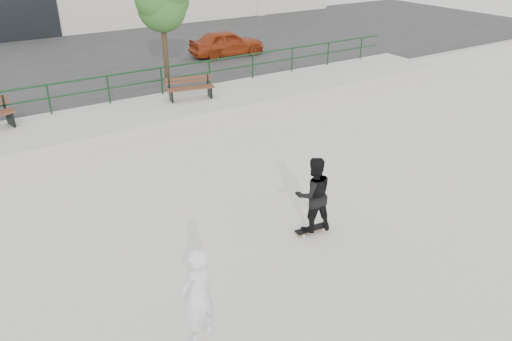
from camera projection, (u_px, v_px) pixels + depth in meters
ground at (247, 295)px, 9.28m from camera, size 120.00×120.00×0.00m
ledge at (94, 127)px, 16.33m from camera, size 30.00×3.00×0.50m
parking_strip at (39, 70)px, 22.74m from camera, size 60.00×14.00×0.50m
railing at (79, 88)px, 16.87m from camera, size 28.00×0.06×1.03m
bench_right at (190, 88)px, 18.00m from camera, size 1.79×0.85×0.79m
tree at (162, 2)px, 18.83m from camera, size 2.32×2.06×4.12m
red_car at (227, 43)px, 23.87m from camera, size 3.67×1.67×1.22m
skateboard at (311, 229)px, 11.17m from camera, size 0.79×0.27×0.09m
standing_skater at (313, 194)px, 10.77m from camera, size 0.99×0.86×1.73m
seated_skater at (198, 297)px, 7.91m from camera, size 0.75×0.61×1.79m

